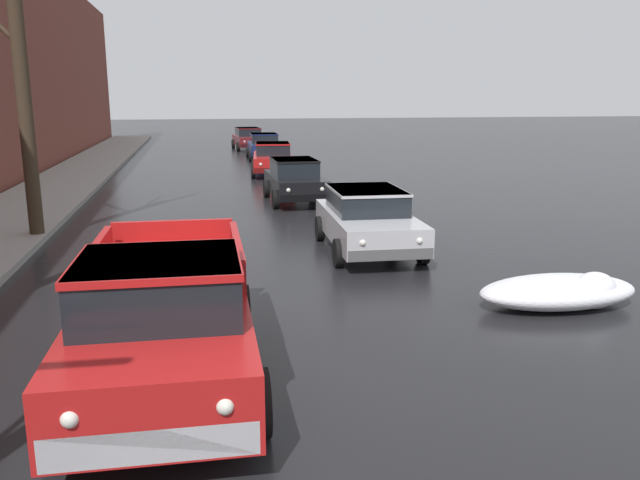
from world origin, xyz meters
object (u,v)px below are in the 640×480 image
(pickup_truck_red_approaching_near_lane, at_px, (165,316))
(sedan_silver_parked_kerbside_close, at_px, (367,218))
(sedan_black_parked_kerbside_mid, at_px, (295,179))
(sedan_red_parked_far_down_block, at_px, (273,158))
(sedan_maroon_at_far_intersection, at_px, (248,138))
(sedan_darkblue_queued_behind_truck, at_px, (264,146))
(bare_tree_mid_block, at_px, (23,77))

(pickup_truck_red_approaching_near_lane, relative_size, sedan_silver_parked_kerbside_close, 1.22)
(sedan_black_parked_kerbside_mid, xyz_separation_m, sedan_red_parked_far_down_block, (0.17, 7.58, 0.00))
(sedan_black_parked_kerbside_mid, height_order, sedan_maroon_at_far_intersection, same)
(sedan_silver_parked_kerbside_close, relative_size, sedan_maroon_at_far_intersection, 0.94)
(sedan_red_parked_far_down_block, relative_size, sedan_darkblue_queued_behind_truck, 1.05)
(bare_tree_mid_block, distance_m, sedan_darkblue_queued_behind_truck, 20.92)
(pickup_truck_red_approaching_near_lane, height_order, sedan_darkblue_queued_behind_truck, pickup_truck_red_approaching_near_lane)
(sedan_silver_parked_kerbside_close, distance_m, sedan_red_parked_far_down_block, 14.78)
(sedan_silver_parked_kerbside_close, bearing_deg, sedan_darkblue_queued_behind_truck, 90.09)
(bare_tree_mid_block, bearing_deg, sedan_silver_parked_kerbside_close, -19.59)
(pickup_truck_red_approaching_near_lane, bearing_deg, sedan_darkblue_queued_behind_truck, 81.57)
(pickup_truck_red_approaching_near_lane, relative_size, sedan_darkblue_queued_behind_truck, 1.29)
(sedan_darkblue_queued_behind_truck, bearing_deg, sedan_maroon_at_far_intersection, 92.89)
(sedan_black_parked_kerbside_mid, distance_m, sedan_red_parked_far_down_block, 7.58)
(bare_tree_mid_block, height_order, pickup_truck_red_approaching_near_lane, bare_tree_mid_block)
(sedan_maroon_at_far_intersection, bearing_deg, sedan_darkblue_queued_behind_truck, -87.11)
(sedan_maroon_at_far_intersection, bearing_deg, sedan_black_parked_kerbside_mid, -90.53)
(sedan_black_parked_kerbside_mid, bearing_deg, sedan_darkblue_queued_behind_truck, 87.94)
(sedan_black_parked_kerbside_mid, relative_size, sedan_maroon_at_far_intersection, 0.87)
(bare_tree_mid_block, height_order, sedan_silver_parked_kerbside_close, bare_tree_mid_block)
(bare_tree_mid_block, xyz_separation_m, pickup_truck_red_approaching_near_lane, (3.49, -9.03, -3.02))
(pickup_truck_red_approaching_near_lane, relative_size, sedan_maroon_at_far_intersection, 1.15)
(sedan_silver_parked_kerbside_close, distance_m, sedan_darkblue_queued_behind_truck, 21.95)
(bare_tree_mid_block, distance_m, pickup_truck_red_approaching_near_lane, 10.14)
(sedan_red_parked_far_down_block, height_order, sedan_maroon_at_far_intersection, same)
(sedan_black_parked_kerbside_mid, xyz_separation_m, sedan_maroon_at_far_intersection, (0.20, 21.38, 0.00))
(sedan_black_parked_kerbside_mid, bearing_deg, sedan_maroon_at_far_intersection, 89.47)
(sedan_black_parked_kerbside_mid, height_order, sedan_red_parked_far_down_block, same)
(bare_tree_mid_block, xyz_separation_m, sedan_silver_parked_kerbside_close, (7.71, -2.74, -3.15))
(pickup_truck_red_approaching_near_lane, bearing_deg, sedan_maroon_at_far_intersection, 83.70)
(sedan_silver_parked_kerbside_close, xyz_separation_m, sedan_darkblue_queued_behind_truck, (-0.04, 21.95, -0.00))
(sedan_maroon_at_far_intersection, bearing_deg, sedan_red_parked_far_down_block, -90.12)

